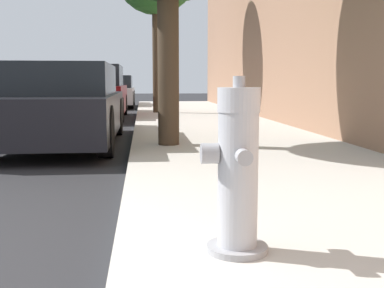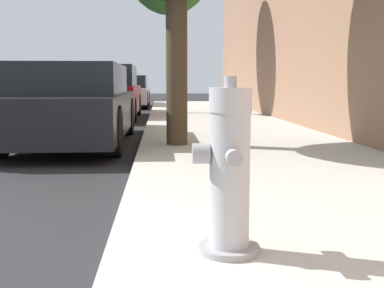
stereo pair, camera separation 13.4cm
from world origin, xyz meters
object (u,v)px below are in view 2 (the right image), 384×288
Objects in this scene: parked_car_near at (73,105)px; parked_car_mid at (106,93)px; fire_hydrant at (229,173)px; parked_car_far at (127,92)px.

parked_car_mid is at bearing 91.14° from parked_car_near.
parked_car_mid reaches higher than fire_hydrant.
parked_car_mid is 1.06× the size of parked_car_far.
parked_car_near is at bearing -90.39° from parked_car_far.
fire_hydrant is at bearing -72.07° from parked_car_near.
parked_car_far is at bearing 89.61° from parked_car_near.
parked_car_near reaches higher than fire_hydrant.
fire_hydrant is 0.20× the size of parked_car_near.
parked_car_mid is at bearing -91.85° from parked_car_far.
fire_hydrant is 0.23× the size of parked_car_far.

